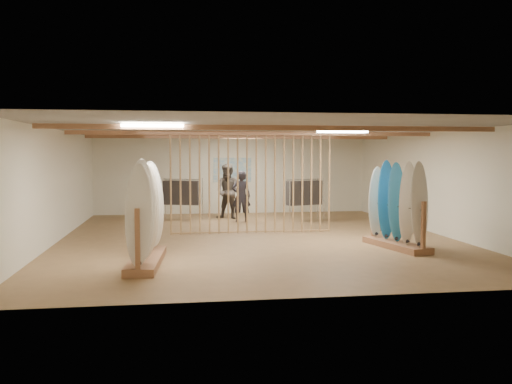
{
  "coord_description": "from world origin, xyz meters",
  "views": [
    {
      "loc": [
        -2.05,
        -13.89,
        2.18
      ],
      "look_at": [
        0.0,
        0.0,
        1.2
      ],
      "focal_mm": 38.0,
      "sensor_mm": 36.0,
      "label": 1
    }
  ],
  "objects": [
    {
      "name": "clothing_rack_b",
      "position": [
        2.12,
        3.47,
        0.91
      ],
      "size": [
        1.26,
        0.68,
        1.4
      ],
      "rotation": [
        0.0,
        0.0,
        0.31
      ],
      "color": "silver",
      "rests_on": "floor"
    },
    {
      "name": "wall_front",
      "position": [
        0.0,
        -6.0,
        1.4
      ],
      "size": [
        12.0,
        0.0,
        12.0
      ],
      "primitive_type": "plane",
      "rotation": [
        -1.57,
        0.0,
        0.0
      ],
      "color": "white",
      "rests_on": "ground"
    },
    {
      "name": "shopper_a",
      "position": [
        0.01,
        3.34,
        0.94
      ],
      "size": [
        0.71,
        0.5,
        1.87
      ],
      "primitive_type": "imported",
      "rotation": [
        0.0,
        0.0,
        3.09
      ],
      "color": "#252229",
      "rests_on": "floor"
    },
    {
      "name": "light_panels",
      "position": [
        0.0,
        0.0,
        2.74
      ],
      "size": [
        1.2,
        0.35,
        0.06
      ],
      "primitive_type": "cube",
      "color": "white",
      "rests_on": "ground"
    },
    {
      "name": "ceiling",
      "position": [
        0.0,
        0.0,
        2.8
      ],
      "size": [
        12.0,
        12.0,
        0.0
      ],
      "primitive_type": "plane",
      "rotation": [
        3.14,
        0.0,
        0.0
      ],
      "color": "gray",
      "rests_on": "ground"
    },
    {
      "name": "wall_right",
      "position": [
        5.0,
        0.0,
        1.4
      ],
      "size": [
        0.0,
        12.0,
        12.0
      ],
      "primitive_type": "plane",
      "rotation": [
        1.57,
        0.0,
        -1.57
      ],
      "color": "white",
      "rests_on": "ground"
    },
    {
      "name": "rack_left",
      "position": [
        -2.65,
        -3.04,
        0.7
      ],
      "size": [
        0.74,
        2.58,
        2.05
      ],
      "rotation": [
        0.0,
        0.0,
        -0.07
      ],
      "color": "#9B6846",
      "rests_on": "floor"
    },
    {
      "name": "clothing_rack_a",
      "position": [
        -1.88,
        4.14,
        0.91
      ],
      "size": [
        1.26,
        0.71,
        1.4
      ],
      "rotation": [
        0.0,
        0.0,
        -0.34
      ],
      "color": "silver",
      "rests_on": "floor"
    },
    {
      "name": "floor",
      "position": [
        0.0,
        0.0,
        0.0
      ],
      "size": [
        12.0,
        12.0,
        0.0
      ],
      "primitive_type": "plane",
      "color": "olive",
      "rests_on": "ground"
    },
    {
      "name": "wall_back",
      "position": [
        0.0,
        6.0,
        1.4
      ],
      "size": [
        12.0,
        0.0,
        12.0
      ],
      "primitive_type": "plane",
      "rotation": [
        1.57,
        0.0,
        0.0
      ],
      "color": "white",
      "rests_on": "ground"
    },
    {
      "name": "rack_right",
      "position": [
        3.0,
        -2.02,
        0.66
      ],
      "size": [
        0.97,
        2.11,
        1.95
      ],
      "rotation": [
        0.0,
        0.0,
        0.22
      ],
      "color": "#9B6846",
      "rests_on": "floor"
    },
    {
      "name": "poster",
      "position": [
        0.0,
        5.98,
        1.6
      ],
      "size": [
        1.4,
        0.03,
        0.9
      ],
      "primitive_type": "cube",
      "color": "#367FBE",
      "rests_on": "ground"
    },
    {
      "name": "shopper_b",
      "position": [
        -0.31,
        4.19,
        1.05
      ],
      "size": [
        1.26,
        1.16,
        2.1
      ],
      "primitive_type": "imported",
      "rotation": [
        0.0,
        0.0,
        -0.45
      ],
      "color": "#3B342E",
      "rests_on": "floor"
    },
    {
      "name": "wall_left",
      "position": [
        -5.0,
        0.0,
        1.4
      ],
      "size": [
        0.0,
        12.0,
        12.0
      ],
      "primitive_type": "plane",
      "rotation": [
        1.57,
        0.0,
        1.57
      ],
      "color": "white",
      "rests_on": "ground"
    },
    {
      "name": "ceiling_slats",
      "position": [
        0.0,
        0.0,
        2.72
      ],
      "size": [
        9.5,
        6.12,
        0.1
      ],
      "primitive_type": "cube",
      "color": "#9B6846",
      "rests_on": "ground"
    },
    {
      "name": "bamboo_partition",
      "position": [
        0.0,
        0.8,
        1.4
      ],
      "size": [
        4.45,
        0.05,
        2.78
      ],
      "color": "#A67F50",
      "rests_on": "ground"
    }
  ]
}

